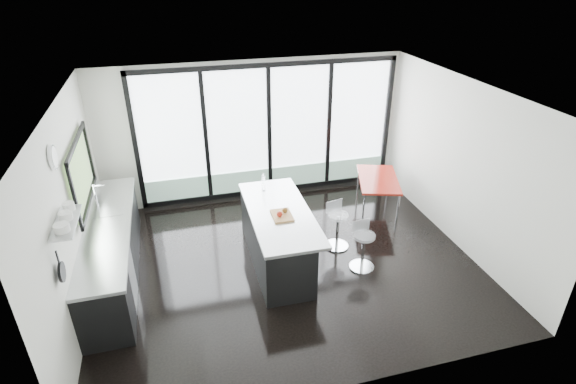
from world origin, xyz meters
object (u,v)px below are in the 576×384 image
object	(u,v)px
bar_stool_far	(337,231)
red_table	(377,194)
island	(275,236)
bar_stool_near	(363,251)

from	to	relation	value
bar_stool_far	red_table	distance (m)	1.58
island	red_table	size ratio (longest dim) A/B	1.79
bar_stool_near	bar_stool_far	world-z (taller)	bar_stool_far
island	bar_stool_near	distance (m)	1.42
bar_stool_near	bar_stool_far	xyz separation A→B (m)	(-0.18, 0.67, 0.01)
bar_stool_near	red_table	bearing A→B (deg)	52.60
bar_stool_near	red_table	distance (m)	1.97
island	bar_stool_near	size ratio (longest dim) A/B	3.60
bar_stool_near	island	bearing A→B (deg)	150.64
red_table	bar_stool_far	bearing A→B (deg)	-139.92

